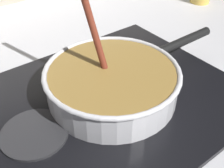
{
  "coord_description": "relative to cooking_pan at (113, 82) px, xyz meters",
  "views": [
    {
      "loc": [
        -0.3,
        -0.28,
        0.42
      ],
      "look_at": [
        -0.01,
        0.1,
        0.05
      ],
      "focal_mm": 44.94,
      "sensor_mm": 36.0,
      "label": 1
    }
  ],
  "objects": [
    {
      "name": "cooking_pan",
      "position": [
        0.0,
        0.0,
        0.0
      ],
      "size": [
        0.46,
        0.29,
        0.31
      ],
      "color": "silver",
      "rests_on": "hob_plate"
    },
    {
      "name": "ground",
      "position": [
        0.0,
        -0.1,
        -0.07
      ],
      "size": [
        2.4,
        1.6,
        0.04
      ],
      "primitive_type": "cube",
      "color": "#B7B7BC"
    },
    {
      "name": "spare_burner",
      "position": [
        -0.19,
        -0.0,
        -0.04
      ],
      "size": [
        0.13,
        0.13,
        0.01
      ],
      "primitive_type": "cylinder",
      "color": "#262628",
      "rests_on": "hob_plate"
    },
    {
      "name": "burner_ring",
      "position": [
        -0.0,
        -0.0,
        -0.04
      ],
      "size": [
        0.19,
        0.19,
        0.01
      ],
      "primitive_type": "torus",
      "color": "#592D0C",
      "rests_on": "hob_plate"
    },
    {
      "name": "hob_plate",
      "position": [
        -0.0,
        -0.0,
        -0.05
      ],
      "size": [
        0.56,
        0.48,
        0.01
      ],
      "primitive_type": "cube",
      "color": "black",
      "rests_on": "ground"
    }
  ]
}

